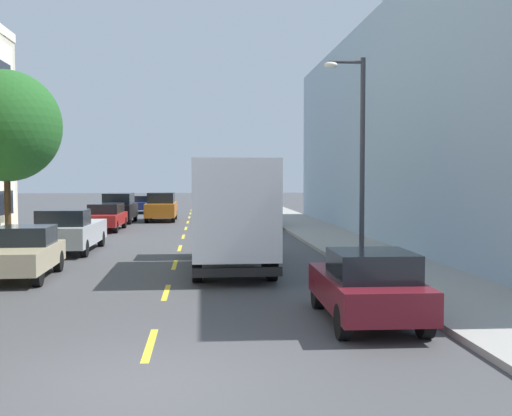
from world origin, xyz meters
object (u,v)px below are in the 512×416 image
object	(u,v)px
delivery_box_truck	(229,209)
parked_suv_black	(119,208)
street_tree_second	(6,126)
parked_wagon_red	(106,216)
moving_orange_sedan	(161,206)
parked_pickup_silver	(69,231)
parked_pickup_sky	(236,199)
street_lamp	(358,145)
parked_sedan_navy	(140,204)
parked_wagon_white	(260,214)
parked_hatchback_champagne	(22,253)
parked_hatchback_burgundy	(367,286)

from	to	relation	value
delivery_box_truck	parked_suv_black	world-z (taller)	delivery_box_truck
street_tree_second	parked_wagon_red	size ratio (longest dim) A/B	1.45
delivery_box_truck	moving_orange_sedan	world-z (taller)	delivery_box_truck
street_tree_second	parked_pickup_silver	bearing A→B (deg)	18.88
parked_pickup_sky	parked_pickup_silver	distance (m)	36.88
street_lamp	parked_suv_black	xyz separation A→B (m)	(-10.41, 21.21, -3.02)
parked_suv_black	parked_sedan_navy	bearing A→B (deg)	88.68
parked_wagon_red	parked_sedan_navy	xyz separation A→B (m)	(0.20, 17.31, -0.05)
parked_suv_black	parked_pickup_silver	xyz separation A→B (m)	(0.19, -16.05, -0.16)
parked_wagon_white	parked_pickup_sky	world-z (taller)	parked_pickup_sky
street_lamp	parked_wagon_white	size ratio (longest dim) A/B	1.40
street_tree_second	parked_pickup_silver	world-z (taller)	street_tree_second
parked_pickup_sky	parked_pickup_silver	size ratio (longest dim) A/B	1.00
parked_pickup_silver	parked_hatchback_champagne	bearing A→B (deg)	-90.16
parked_pickup_silver	parked_sedan_navy	bearing A→B (deg)	89.84
delivery_box_truck	parked_wagon_red	distance (m)	16.40
street_lamp	parked_hatchback_champagne	size ratio (longest dim) A/B	1.64
parked_hatchback_burgundy	parked_hatchback_champagne	size ratio (longest dim) A/B	1.00
street_lamp	parked_wagon_white	world-z (taller)	street_lamp
parked_wagon_white	parked_pickup_sky	size ratio (longest dim) A/B	0.89
street_tree_second	parked_hatchback_burgundy	bearing A→B (deg)	-48.27
parked_hatchback_burgundy	parked_sedan_navy	bearing A→B (deg)	101.91
street_lamp	parked_hatchback_burgundy	xyz separation A→B (m)	(-1.70, -7.50, -3.25)
street_lamp	moving_orange_sedan	size ratio (longest dim) A/B	1.38
parked_pickup_sky	parked_hatchback_champagne	size ratio (longest dim) A/B	1.31
street_lamp	parked_sedan_navy	bearing A→B (deg)	107.32
parked_wagon_white	parked_hatchback_champagne	bearing A→B (deg)	-115.94
parked_wagon_white	parked_suv_black	xyz separation A→B (m)	(-8.78, 4.72, 0.18)
parked_wagon_white	moving_orange_sedan	bearing A→B (deg)	135.11
street_tree_second	delivery_box_truck	xyz separation A→B (m)	(8.20, -4.32, -2.93)
street_tree_second	parked_sedan_navy	xyz separation A→B (m)	(2.19, 28.12, -4.13)
parked_wagon_white	parked_pickup_silver	bearing A→B (deg)	-127.15
parked_hatchback_burgundy	parked_hatchback_champagne	bearing A→B (deg)	143.58
parked_wagon_white	parked_wagon_red	xyz separation A→B (m)	(-8.72, -1.25, 0.00)
parked_wagon_white	parked_hatchback_champagne	xyz separation A→B (m)	(-8.61, -17.70, -0.05)
street_lamp	parked_wagon_white	bearing A→B (deg)	95.66
street_tree_second	street_lamp	world-z (taller)	street_tree_second
parked_hatchback_burgundy	moving_orange_sedan	size ratio (longest dim) A/B	0.84
parked_pickup_sky	moving_orange_sedan	xyz separation A→B (m)	(-6.07, -18.45, 0.16)
street_lamp	parked_hatchback_burgundy	bearing A→B (deg)	-102.76
parked_wagon_red	parked_hatchback_burgundy	distance (m)	24.34
delivery_box_truck	parked_pickup_sky	distance (m)	41.01
street_lamp	delivery_box_truck	bearing A→B (deg)	178.40
parked_suv_black	moving_orange_sedan	distance (m)	3.00
street_lamp	parked_hatchback_champagne	bearing A→B (deg)	-173.33
parked_hatchback_burgundy	moving_orange_sedan	bearing A→B (deg)	101.36
parked_pickup_sky	parked_hatchback_burgundy	distance (m)	48.53
street_lamp	parked_wagon_red	xyz separation A→B (m)	(-10.35, 15.25, -3.20)
parked_pickup_sky	parked_sedan_navy	world-z (taller)	parked_pickup_sky
parked_wagon_red	moving_orange_sedan	xyz separation A→B (m)	(2.61, 7.34, 0.18)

